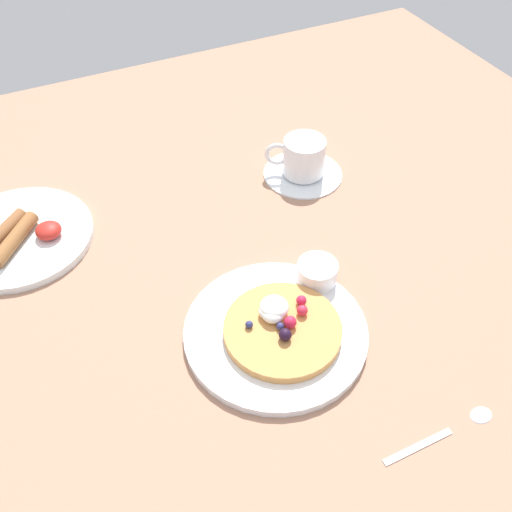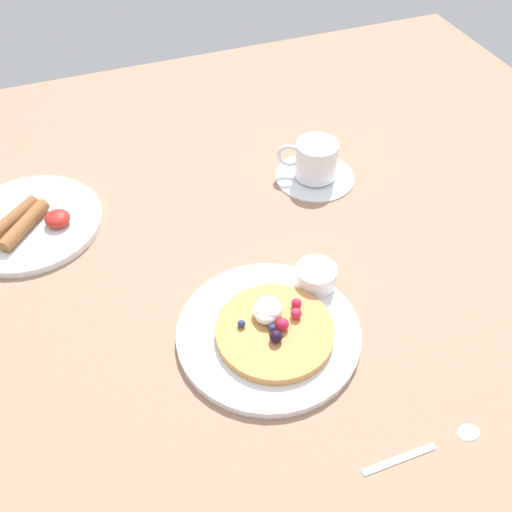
# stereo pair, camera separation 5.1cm
# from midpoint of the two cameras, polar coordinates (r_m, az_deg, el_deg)

# --- Properties ---
(ground_plane) EXTENTS (1.64, 1.44, 0.03)m
(ground_plane) POSITION_cam_midpoint_polar(r_m,az_deg,el_deg) (0.85, -1.73, -5.11)
(ground_plane) COLOR #9F735B
(pancake_plate) EXTENTS (0.25, 0.25, 0.01)m
(pancake_plate) POSITION_cam_midpoint_polar(r_m,az_deg,el_deg) (0.79, 3.07, -7.59)
(pancake_plate) COLOR white
(pancake_plate) RESTS_ON ground_plane
(pancake_with_berries) EXTENTS (0.16, 0.16, 0.04)m
(pancake_with_berries) POSITION_cam_midpoint_polar(r_m,az_deg,el_deg) (0.78, 3.63, -7.05)
(pancake_with_berries) COLOR #CB8948
(pancake_with_berries) RESTS_ON pancake_plate
(syrup_ramekin) EXTENTS (0.06, 0.06, 0.03)m
(syrup_ramekin) POSITION_cam_midpoint_polar(r_m,az_deg,el_deg) (0.84, 7.59, -2.02)
(syrup_ramekin) COLOR white
(syrup_ramekin) RESTS_ON pancake_plate
(breakfast_plate) EXTENTS (0.23, 0.23, 0.01)m
(breakfast_plate) POSITION_cam_midpoint_polar(r_m,az_deg,el_deg) (1.00, -19.85, 3.00)
(breakfast_plate) COLOR white
(breakfast_plate) RESTS_ON ground_plane
(fried_breakfast) EXTENTS (0.14, 0.11, 0.02)m
(fried_breakfast) POSITION_cam_midpoint_polar(r_m,az_deg,el_deg) (0.98, -20.42, 2.93)
(fried_breakfast) COLOR brown
(fried_breakfast) RESTS_ON breakfast_plate
(coffee_saucer) EXTENTS (0.14, 0.14, 0.01)m
(coffee_saucer) POSITION_cam_midpoint_polar(r_m,az_deg,el_deg) (1.05, 7.14, 7.70)
(coffee_saucer) COLOR white
(coffee_saucer) RESTS_ON ground_plane
(coffee_cup) EXTENTS (0.10, 0.07, 0.06)m
(coffee_cup) POSITION_cam_midpoint_polar(r_m,az_deg,el_deg) (1.02, 7.21, 9.33)
(coffee_cup) COLOR white
(coffee_cup) RESTS_ON coffee_saucer
(teaspoon) EXTENTS (0.16, 0.02, 0.01)m
(teaspoon) POSITION_cam_midpoint_polar(r_m,az_deg,el_deg) (0.76, 19.73, -16.72)
(teaspoon) COLOR silver
(teaspoon) RESTS_ON ground_plane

